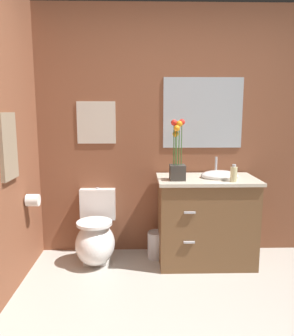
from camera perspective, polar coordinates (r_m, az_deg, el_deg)
The scene contains 10 objects.
wall_back at distance 3.47m, azimuth 10.24°, elevation 6.01°, with size 4.73×0.05×2.50m, color brown.
toilet at distance 3.35m, azimuth -8.84°, elevation -11.78°, with size 0.38×0.59×0.69m.
vanity_cabinet at distance 3.30m, azimuth 10.14°, elevation -8.67°, with size 0.94×0.56×1.02m.
flower_vase at distance 3.02m, azimuth 5.29°, elevation 1.51°, with size 0.14×0.14×0.56m.
soap_bottle at distance 3.06m, azimuth 14.73°, elevation -0.98°, with size 0.06×0.06×0.16m.
trash_bin at distance 3.43m, azimuth 1.65°, elevation -13.07°, with size 0.18×0.18×0.27m.
wall_poster at distance 3.39m, azimuth -8.75°, elevation 7.75°, with size 0.39×0.01×0.42m, color beige.
wall_mirror at distance 3.42m, azimuth 9.61°, elevation 9.34°, with size 0.80×0.01×0.70m, color #B2BCC6.
hanging_towel at distance 2.77m, azimuth -22.79°, elevation 3.45°, with size 0.03×0.28×0.52m, color gray.
toilet_paper_roll at distance 3.15m, azimuth -19.09°, elevation -5.27°, with size 0.11×0.11×0.11m, color white.
Camera 1 is at (-0.50, -1.58, 1.46)m, focal length 35.34 mm.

